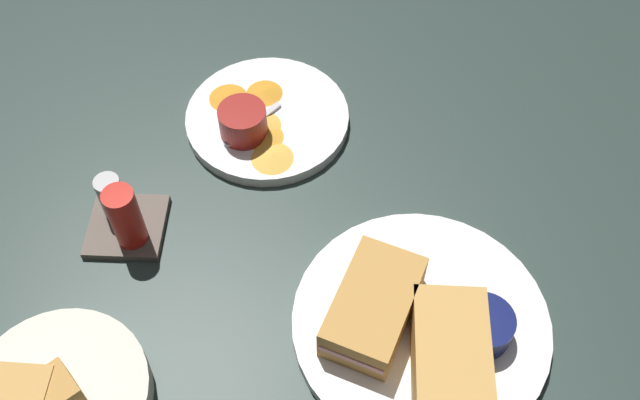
{
  "coord_description": "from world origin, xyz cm",
  "views": [
    {
      "loc": [
        -37.95,
        -3.97,
        73.27
      ],
      "look_at": [
        12.21,
        -1.81,
        3.0
      ],
      "focal_mm": 40.9,
      "sensor_mm": 36.0,
      "label": 1
    }
  ],
  "objects": [
    {
      "name": "spoon_by_dark_ramekin",
      "position": [
        -0.71,
        -15.26,
        1.96
      ],
      "size": [
        6.68,
        9.05,
        0.8
      ],
      "color": "silver",
      "rests_on": "plate_sandwich_main"
    },
    {
      "name": "ramekin_dark_sauce",
      "position": [
        -3.6,
        -19.64,
        3.47
      ],
      "size": [
        6.37,
        6.37,
        3.46
      ],
      "color": "#0C144C",
      "rests_on": "plate_sandwich_main"
    },
    {
      "name": "condiment_caddy",
      "position": [
        8.71,
        20.98,
        3.41
      ],
      "size": [
        9.0,
        9.0,
        9.5
      ],
      "color": "brown",
      "rests_on": "ground_plane"
    },
    {
      "name": "plate_chips_companion",
      "position": [
        26.76,
        5.81,
        0.8
      ],
      "size": [
        21.62,
        21.62,
        1.6
      ],
      "primitive_type": "cylinder",
      "color": "white",
      "rests_on": "ground_plane"
    },
    {
      "name": "spoon_by_gravy_ramekin",
      "position": [
        23.17,
        8.82,
        1.96
      ],
      "size": [
        8.51,
        7.48,
        0.8
      ],
      "color": "silver",
      "rests_on": "plate_chips_companion"
    },
    {
      "name": "plantain_chip_scatter",
      "position": [
        25.29,
        6.89,
        1.9
      ],
      "size": [
        17.99,
        13.75,
        0.6
      ],
      "color": "gold",
      "rests_on": "plate_chips_companion"
    },
    {
      "name": "bread_basket_rear",
      "position": [
        -12.66,
        23.77,
        2.13
      ],
      "size": [
        18.51,
        18.51,
        7.22
      ],
      "color": "silver",
      "rests_on": "ground_plane"
    },
    {
      "name": "ground_plane",
      "position": [
        0.0,
        0.0,
        -1.5
      ],
      "size": [
        110.0,
        110.0,
        3.0
      ],
      "primitive_type": "cube",
      "color": "#283833"
    },
    {
      "name": "sandwich_half_far",
      "position": [
        -7.08,
        -15.91,
        4.0
      ],
      "size": [
        13.31,
        7.69,
        4.8
      ],
      "color": "tan",
      "rests_on": "plate_sandwich_main"
    },
    {
      "name": "sandwich_half_near",
      "position": [
        -2.12,
        -8.1,
        4.0
      ],
      "size": [
        14.87,
        11.66,
        4.8
      ],
      "color": "#C68C42",
      "rests_on": "plate_sandwich_main"
    },
    {
      "name": "ramekin_light_gravy",
      "position": [
        23.51,
        8.51,
        3.83
      ],
      "size": [
        6.16,
        6.16,
        4.17
      ],
      "color": "maroon",
      "rests_on": "plate_chips_companion"
    },
    {
      "name": "plate_sandwich_main",
      "position": [
        -2.34,
        -13.44,
        0.8
      ],
      "size": [
        28.12,
        28.12,
        1.6
      ],
      "primitive_type": "cylinder",
      "color": "white",
      "rests_on": "ground_plane"
    }
  ]
}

